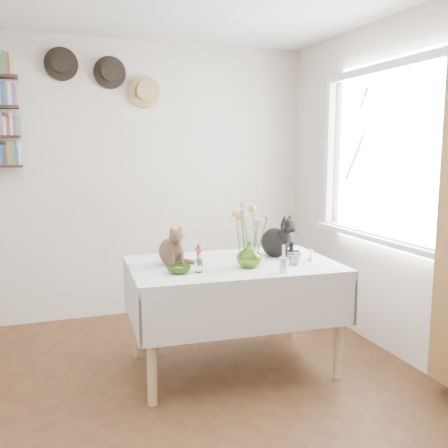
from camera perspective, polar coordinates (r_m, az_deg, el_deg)
name	(u,v)px	position (r m, az deg, el deg)	size (l,w,h in m)	color
room	(139,210)	(2.40, -9.72, 1.56)	(4.08, 4.58, 2.58)	brown
window	(382,168)	(3.94, 17.57, 6.08)	(0.12, 1.52, 1.32)	white
dining_table	(233,289)	(3.51, 1.01, -7.43)	(1.46, 0.98, 0.76)	white
tabby_cat	(171,244)	(3.40, -6.03, -2.29)	(0.19, 0.24, 0.28)	brown
black_cat	(275,235)	(3.67, 5.85, -1.22)	(0.21, 0.27, 0.32)	black
flower_vase	(249,255)	(3.32, 2.86, -3.51)	(0.17, 0.17, 0.17)	#78AD35
green_bowl	(179,269)	(3.19, -5.21, -5.19)	(0.15, 0.15, 0.05)	#78AD35
drinking_glass	(294,259)	(3.42, 8.00, -3.98)	(0.09, 0.09, 0.08)	white
candlestick	(283,264)	(3.19, 6.80, -4.54)	(0.05, 0.05, 0.18)	white
berry_jar	(199,258)	(3.18, -2.91, -3.94)	(0.05, 0.05, 0.20)	white
porcelain_figurine	(311,256)	(3.57, 9.89, -3.59)	(0.05, 0.05, 0.09)	white
flower_bouquet	(249,217)	(3.28, 2.84, 0.84)	(0.17, 0.13, 0.39)	#4C7233
wall_hats	(106,76)	(4.61, -13.31, 16.15)	(0.98, 0.09, 0.48)	black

